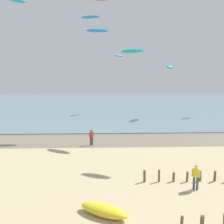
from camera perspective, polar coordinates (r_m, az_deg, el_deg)
wet_sand_strip at (r=32.86m, az=1.15°, el=-5.69°), size 120.00×6.69×0.01m
sea at (r=70.67m, az=-0.67°, el=1.66°), size 160.00×70.00×0.10m
groyne_mid at (r=21.77m, az=18.62°, el=-12.19°), size 9.24×0.34×0.90m
person_nearest_camera at (r=19.96m, az=16.65°, el=-12.36°), size 0.52×0.36×1.71m
person_mid_beach at (r=30.38m, az=-4.20°, el=-5.06°), size 0.45×0.41×1.71m
grounded_kite at (r=16.23m, az=-1.63°, el=-19.32°), size 3.04×2.47×0.59m
kite_aloft_6 at (r=36.64m, az=-2.98°, el=16.18°), size 2.85×1.01×0.59m
kite_aloft_7 at (r=50.41m, az=11.68°, el=8.91°), size 2.51×3.68×0.86m
kite_aloft_8 at (r=50.93m, az=-18.75°, el=20.70°), size 2.86×3.59×0.87m
kite_aloft_11 at (r=32.63m, az=4.19°, el=12.24°), size 3.02×2.52×0.55m
kite_aloft_12 at (r=56.22m, az=1.44°, el=11.37°), size 2.34×2.70×0.59m
kite_aloft_13 at (r=28.18m, az=-4.36°, el=18.67°), size 2.02×1.24×0.43m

